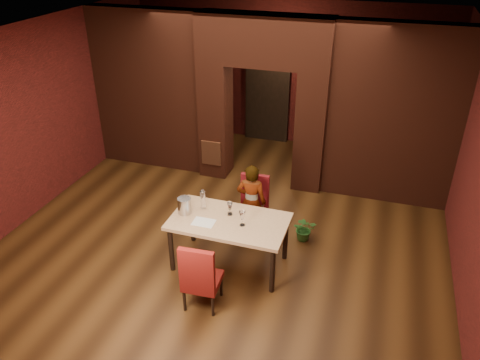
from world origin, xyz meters
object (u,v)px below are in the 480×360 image
object	(u,v)px
wine_glass_a	(230,208)
person_seated	(251,202)
chair_near	(202,273)
dining_table	(229,242)
potted_plant	(304,229)
wine_bucket	(184,206)
wine_glass_c	(242,218)
chair_far	(252,208)
water_bottle	(203,199)
wine_glass_b	(230,209)

from	to	relation	value
wine_glass_a	person_seated	bearing A→B (deg)	76.57
chair_near	person_seated	bearing A→B (deg)	-99.43
dining_table	person_seated	size ratio (longest dim) A/B	1.30
dining_table	person_seated	bearing A→B (deg)	83.00
potted_plant	wine_bucket	bearing A→B (deg)	-149.24
wine_glass_c	wine_bucket	xyz separation A→B (m)	(-0.91, 0.05, 0.01)
chair_far	dining_table	bearing A→B (deg)	-99.84
chair_near	water_bottle	size ratio (longest dim) A/B	3.25
chair_near	potted_plant	world-z (taller)	chair_near
wine_glass_c	water_bottle	bearing A→B (deg)	160.50
chair_far	wine_glass_b	world-z (taller)	chair_far
person_seated	wine_glass_c	xyz separation A→B (m)	(0.12, -0.86, 0.26)
chair_near	wine_bucket	distance (m)	1.15
chair_far	wine_glass_b	distance (m)	0.82
chair_far	potted_plant	bearing A→B (deg)	4.63
wine_glass_a	wine_bucket	distance (m)	0.67
chair_near	wine_bucket	size ratio (longest dim) A/B	4.18
dining_table	person_seated	xyz separation A→B (m)	(0.10, 0.79, 0.26)
chair_near	person_seated	xyz separation A→B (m)	(0.17, 1.69, 0.14)
chair_near	wine_glass_b	distance (m)	1.10
chair_near	wine_glass_c	xyz separation A→B (m)	(0.29, 0.83, 0.40)
dining_table	wine_glass_c	xyz separation A→B (m)	(0.22, -0.07, 0.51)
wine_glass_b	potted_plant	size ratio (longest dim) A/B	0.47
dining_table	chair_far	xyz separation A→B (m)	(0.10, 0.85, 0.11)
wine_glass_b	wine_glass_c	distance (m)	0.32
chair_near	wine_glass_b	xyz separation A→B (m)	(0.04, 1.03, 0.38)
wine_glass_b	wine_glass_c	xyz separation A→B (m)	(0.25, -0.20, 0.02)
wine_glass_c	chair_far	bearing A→B (deg)	97.63
wine_glass_b	dining_table	bearing A→B (deg)	-77.07
wine_glass_b	water_bottle	world-z (taller)	water_bottle
wine_glass_c	potted_plant	size ratio (longest dim) A/B	0.56
chair_far	potted_plant	distance (m)	0.92
wine_glass_c	wine_glass_a	bearing A→B (deg)	138.19
wine_glass_c	wine_bucket	distance (m)	0.91
chair_far	wine_glass_b	size ratio (longest dim) A/B	5.26
wine_glass_a	wine_glass_c	bearing A→B (deg)	-41.81
wine_glass_a	potted_plant	xyz separation A→B (m)	(1.00, 0.79, -0.69)
wine_glass_b	wine_glass_c	size ratio (longest dim) A/B	0.84
person_seated	chair_far	bearing A→B (deg)	-92.15
chair_far	wine_bucket	xyz separation A→B (m)	(-0.79, -0.86, 0.41)
dining_table	wine_glass_a	distance (m)	0.52
chair_near	water_bottle	bearing A→B (deg)	-73.26
water_bottle	potted_plant	xyz separation A→B (m)	(1.43, 0.78, -0.75)
wine_glass_a	water_bottle	bearing A→B (deg)	179.38
chair_far	chair_near	size ratio (longest dim) A/B	0.99
chair_far	chair_near	bearing A→B (deg)	-98.58
chair_near	wine_glass_a	bearing A→B (deg)	-94.88
wine_bucket	dining_table	bearing A→B (deg)	1.39
dining_table	wine_glass_b	bearing A→B (deg)	103.27
chair_far	wine_glass_a	distance (m)	0.79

